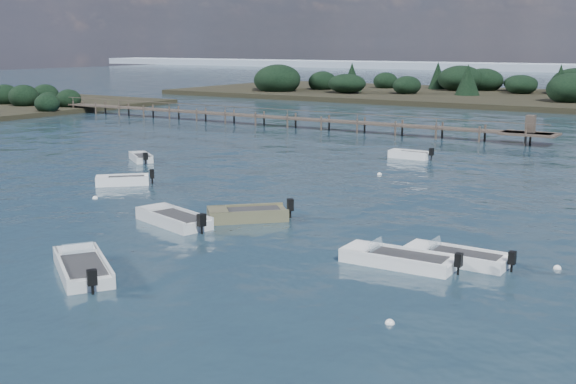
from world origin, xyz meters
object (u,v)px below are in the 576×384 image
Objects in this scene: dinghy_mid_white_b at (455,259)px; dinghy_extra_a at (247,216)px; jetty at (291,118)px; dinghy_near_olive at (83,270)px; dinghy_mid_grey at (173,221)px; dinghy_mid_white_a at (398,261)px; dinghy_extra_b at (123,182)px; tender_far_grey at (141,159)px; tender_far_white at (409,156)px.

dinghy_extra_a is at bearing 173.36° from dinghy_mid_white_b.
dinghy_mid_white_b is 50.48m from jetty.
jetty reaches higher than dinghy_extra_a.
jetty is (-20.51, 48.08, 0.82)m from dinghy_near_olive.
jetty is (-18.14, 39.95, 0.81)m from dinghy_mid_grey.
dinghy_near_olive is (2.37, -8.13, -0.01)m from dinghy_mid_grey.
dinghy_mid_grey is 1.01× the size of dinghy_mid_white_a.
dinghy_mid_white_a is 50.53m from jetty.
dinghy_near_olive is 52.28m from jetty.
dinghy_mid_grey is 1.50× the size of dinghy_extra_b.
dinghy_near_olive is at bearing -50.66° from tender_far_grey.
jetty is (-20.79, 37.15, 0.81)m from dinghy_extra_a.
dinghy_mid_white_a reaches higher than dinghy_mid_white_b.
dinghy_mid_white_b is 32.81m from tender_far_grey.
dinghy_extra_a is 10.34m from dinghy_mid_white_a.
dinghy_mid_grey is at bearing -133.40° from dinghy_extra_a.
tender_far_white is 23.43m from dinghy_extra_b.
tender_far_grey is (-28.36, 14.23, 0.01)m from dinghy_mid_white_a.
dinghy_extra_a reaches higher than tender_far_grey.
dinghy_mid_grey is 1.21× the size of dinghy_extra_a.
dinghy_mid_white_a is at bearing -140.06° from dinghy_mid_white_b.
dinghy_mid_white_a is at bearing 37.95° from dinghy_near_olive.
tender_far_grey is at bearing -84.85° from jetty.
dinghy_mid_white_b is 0.93× the size of dinghy_near_olive.
dinghy_mid_white_b is (14.48, 1.43, -0.02)m from dinghy_mid_grey.
tender_far_white reaches higher than dinghy_mid_white_a.
dinghy_mid_grey is 1.03× the size of dinghy_near_olive.
dinghy_extra_a is 12.96m from dinghy_extra_b.
tender_far_white is 34.77m from dinghy_near_olive.
jetty reaches higher than dinghy_extra_b.
jetty reaches higher than tender_far_grey.
dinghy_near_olive is 0.08× the size of jetty.
dinghy_near_olive reaches higher than dinghy_mid_grey.
dinghy_near_olive reaches higher than dinghy_extra_b.
dinghy_mid_grey is 21.15m from tender_far_grey.
tender_far_grey is at bearing 153.36° from dinghy_mid_white_a.
tender_far_white is 28.99m from dinghy_mid_white_a.
dinghy_extra_a reaches higher than dinghy_mid_white_a.
dinghy_extra_b is 9.86m from tender_far_grey.
dinghy_extra_a is at bearing -60.76° from jetty.
tender_far_grey is (-18.46, 11.24, -0.02)m from dinghy_extra_a.
jetty is at bearing 103.78° from dinghy_extra_b.
dinghy_mid_white_b is at bearing 5.63° from dinghy_mid_grey.
tender_far_white is 28.33m from dinghy_mid_white_b.
tender_far_white is 0.06× the size of jetty.
tender_far_white is at bearing 60.82° from dinghy_extra_b.
dinghy_mid_white_b is at bearing -11.06° from dinghy_extra_b.
dinghy_extra_a is (2.65, 2.80, 0.00)m from dinghy_mid_grey.
dinghy_extra_b is at bearing -52.90° from tender_far_grey.
dinghy_extra_b reaches higher than dinghy_mid_white_a.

